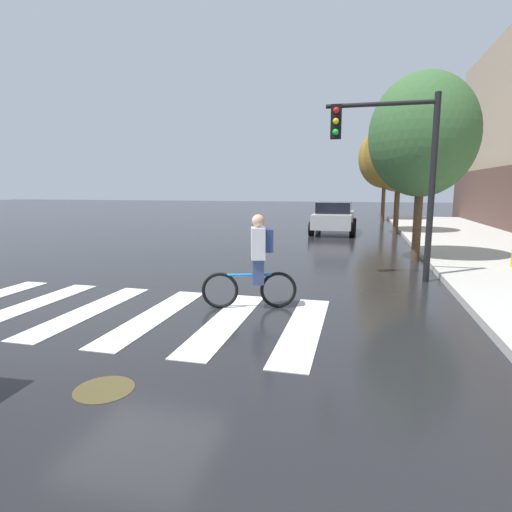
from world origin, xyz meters
name	(u,v)px	position (x,y,z in m)	size (l,w,h in m)	color
ground_plane	(139,315)	(0.00, 0.00, 0.00)	(120.00, 120.00, 0.00)	black
crosswalk_stripes	(122,313)	(-0.34, 0.00, 0.01)	(6.88, 3.24, 0.01)	silver
manhole_cover	(104,389)	(0.99, -2.49, 0.00)	(0.64, 0.64, 0.01)	#473D1E
sedan_mid	(334,217)	(2.42, 13.99, 0.77)	(2.07, 4.34, 1.49)	#B7B7BC
cyclist	(256,262)	(1.84, 0.89, 0.84)	(1.66, 0.53, 1.69)	black
traffic_light_near	(395,156)	(4.32, 3.92, 2.86)	(2.47, 0.28, 4.20)	black
street_tree_near	(423,136)	(5.25, 6.77, 3.61)	(3.01, 3.01, 5.36)	#4C3823
street_tree_mid	(400,152)	(5.27, 14.28, 3.76)	(3.14, 3.14, 5.58)	#4C3823
street_tree_far	(385,158)	(5.08, 22.33, 4.07)	(3.39, 3.39, 6.03)	#4C3823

